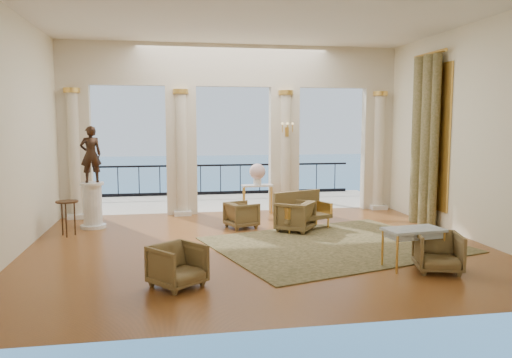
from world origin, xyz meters
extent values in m
plane|color=#4E2D15|center=(0.00, 0.00, 0.00)|extent=(9.00, 9.00, 0.00)
plane|color=white|center=(0.00, -4.00, 2.25)|extent=(9.00, 0.00, 9.00)
plane|color=white|center=(-4.50, 0.00, 2.25)|extent=(0.00, 8.00, 8.00)
plane|color=white|center=(4.50, 0.00, 2.25)|extent=(0.00, 8.00, 8.00)
plane|color=white|center=(0.00, 0.00, 4.50)|extent=(9.00, 9.00, 0.00)
cube|color=beige|center=(0.00, 3.85, 3.95)|extent=(9.00, 0.30, 1.10)
cube|color=beige|center=(-4.10, 3.85, 1.70)|extent=(0.80, 0.30, 3.40)
cylinder|color=beige|center=(-4.10, 3.67, 1.60)|extent=(0.28, 0.28, 3.20)
cylinder|color=gold|center=(-4.10, 3.67, 3.25)|extent=(0.40, 0.40, 0.12)
cube|color=silver|center=(-4.10, 3.67, 0.06)|extent=(0.45, 0.45, 0.12)
cube|color=beige|center=(-1.40, 3.85, 1.70)|extent=(0.80, 0.30, 3.40)
cylinder|color=beige|center=(-1.40, 3.67, 1.60)|extent=(0.28, 0.28, 3.20)
cylinder|color=gold|center=(-1.40, 3.67, 3.25)|extent=(0.40, 0.40, 0.12)
cube|color=silver|center=(-1.40, 3.67, 0.06)|extent=(0.45, 0.45, 0.12)
cube|color=beige|center=(1.40, 3.85, 1.70)|extent=(0.80, 0.30, 3.40)
cylinder|color=beige|center=(1.40, 3.67, 1.60)|extent=(0.28, 0.28, 3.20)
cylinder|color=gold|center=(1.40, 3.67, 3.25)|extent=(0.40, 0.40, 0.12)
cube|color=silver|center=(1.40, 3.67, 0.06)|extent=(0.45, 0.45, 0.12)
cube|color=beige|center=(4.10, 3.85, 1.70)|extent=(0.80, 0.30, 3.40)
cylinder|color=beige|center=(4.10, 3.67, 1.60)|extent=(0.28, 0.28, 3.20)
cylinder|color=gold|center=(4.10, 3.67, 3.25)|extent=(0.40, 0.40, 0.12)
cube|color=silver|center=(4.10, 3.67, 0.06)|extent=(0.45, 0.45, 0.12)
cube|color=beige|center=(0.00, 5.80, -0.05)|extent=(10.00, 3.60, 0.10)
cube|color=black|center=(0.00, 7.40, 1.00)|extent=(9.00, 0.06, 0.06)
cube|color=black|center=(0.00, 7.40, 0.05)|extent=(9.00, 0.06, 0.10)
cylinder|color=black|center=(0.00, 7.40, 0.50)|extent=(0.03, 0.03, 1.00)
cylinder|color=black|center=(-4.10, 7.40, 0.50)|extent=(0.03, 0.03, 1.00)
cylinder|color=black|center=(4.10, 7.40, 0.50)|extent=(0.03, 0.03, 1.00)
cylinder|color=#4C3823|center=(2.00, 6.60, 2.10)|extent=(0.20, 0.20, 4.20)
plane|color=#28618D|center=(0.00, 60.00, -6.00)|extent=(160.00, 160.00, 0.00)
cylinder|color=#4C4A23|center=(4.30, 1.05, 2.00)|extent=(0.26, 0.26, 4.00)
cylinder|color=#4C4A23|center=(4.26, 1.50, 2.00)|extent=(0.32, 0.32, 4.00)
cylinder|color=#4C4A23|center=(4.30, 1.95, 2.00)|extent=(0.26, 0.26, 4.00)
cylinder|color=gold|center=(4.35, 1.50, 4.05)|extent=(0.08, 1.40, 0.08)
cube|color=gold|center=(4.47, 1.50, 2.10)|extent=(0.04, 1.60, 3.40)
cube|color=gold|center=(1.40, 3.53, 2.20)|extent=(0.10, 0.04, 0.25)
cylinder|color=gold|center=(1.26, 3.45, 2.30)|extent=(0.02, 0.02, 0.22)
cylinder|color=gold|center=(1.40, 3.45, 2.30)|extent=(0.02, 0.02, 0.22)
cylinder|color=gold|center=(1.54, 3.45, 2.30)|extent=(0.02, 0.02, 0.22)
cube|color=#282E16|center=(1.50, -0.19, 0.01)|extent=(5.41, 4.72, 0.02)
imported|color=#473722|center=(-1.63, -2.23, 0.35)|extent=(0.94, 0.93, 0.71)
imported|color=#473722|center=(2.60, -2.19, 0.36)|extent=(0.86, 0.82, 0.72)
imported|color=#473722|center=(1.04, 1.19, 0.38)|extent=(1.00, 1.01, 0.77)
imported|color=#473722|center=(-0.08, 1.80, 0.33)|extent=(0.80, 0.82, 0.67)
cube|color=#473722|center=(1.29, 1.35, 0.29)|extent=(1.41, 1.00, 0.10)
cube|color=#473722|center=(1.19, 1.58, 0.60)|extent=(1.23, 0.58, 0.53)
cube|color=gold|center=(0.73, 1.11, 0.46)|extent=(0.28, 0.52, 0.25)
cube|color=gold|center=(1.85, 1.59, 0.46)|extent=(0.28, 0.52, 0.25)
cylinder|color=gold|center=(0.86, 0.94, 0.12)|extent=(0.05, 0.05, 0.24)
cylinder|color=gold|center=(1.89, 1.37, 0.12)|extent=(0.05, 0.05, 0.24)
cylinder|color=gold|center=(0.69, 1.33, 0.12)|extent=(0.05, 0.05, 0.24)
cylinder|color=gold|center=(1.72, 1.77, 0.12)|extent=(0.05, 0.05, 0.24)
cube|color=#97AABA|center=(2.30, -1.90, 0.65)|extent=(1.04, 0.65, 0.04)
cylinder|color=gold|center=(1.89, -2.18, 0.31)|extent=(0.04, 0.04, 0.63)
cylinder|color=gold|center=(2.77, -2.07, 0.31)|extent=(0.04, 0.04, 0.63)
cylinder|color=gold|center=(1.83, -1.74, 0.31)|extent=(0.04, 0.04, 0.63)
cylinder|color=gold|center=(2.72, -1.63, 0.31)|extent=(0.04, 0.04, 0.63)
cylinder|color=silver|center=(-3.50, 2.37, 0.04)|extent=(0.58, 0.58, 0.08)
cylinder|color=silver|center=(-3.50, 2.37, 0.54)|extent=(0.43, 0.43, 0.93)
cylinder|color=silver|center=(-3.50, 2.37, 1.04)|extent=(0.55, 0.55, 0.06)
imported|color=black|center=(-3.50, 2.37, 1.72)|extent=(0.55, 0.44, 1.30)
cube|color=silver|center=(0.60, 3.53, 0.76)|extent=(0.85, 0.37, 0.05)
cylinder|color=gold|center=(0.24, 3.40, 0.37)|extent=(0.04, 0.04, 0.74)
cylinder|color=gold|center=(0.97, 3.44, 0.37)|extent=(0.04, 0.04, 0.74)
cylinder|color=gold|center=(0.23, 3.63, 0.37)|extent=(0.04, 0.04, 0.74)
cylinder|color=gold|center=(0.96, 3.67, 0.37)|extent=(0.04, 0.04, 0.74)
cylinder|color=silver|center=(0.60, 3.53, 0.92)|extent=(0.22, 0.22, 0.27)
sphere|color=#C78A92|center=(0.60, 3.53, 1.14)|extent=(0.43, 0.43, 0.43)
cylinder|color=black|center=(-3.91, 1.59, 0.75)|extent=(0.47, 0.47, 0.03)
cylinder|color=black|center=(-3.78, 1.66, 0.37)|extent=(0.03, 0.03, 0.74)
cylinder|color=black|center=(-4.04, 1.67, 0.37)|extent=(0.03, 0.03, 0.74)
cylinder|color=black|center=(-3.92, 1.44, 0.37)|extent=(0.03, 0.03, 0.74)
camera|label=1|loc=(-1.72, -9.56, 2.44)|focal=35.00mm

